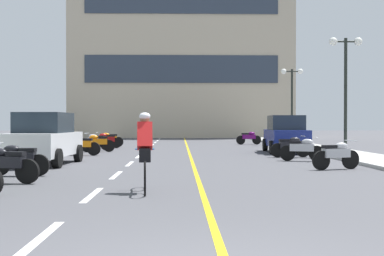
{
  "coord_description": "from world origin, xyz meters",
  "views": [
    {
      "loc": [
        -0.23,
        -4.65,
        1.47
      ],
      "look_at": [
        0.41,
        21.54,
        1.2
      ],
      "focal_mm": 48.94,
      "sensor_mm": 36.0,
      "label": 1
    }
  ],
  "objects_px": {
    "street_lamp_mid": "(346,68)",
    "motorcycle_7": "(81,145)",
    "motorcycle_3": "(18,159)",
    "street_lamp_far": "(292,88)",
    "motorcycle_2": "(6,164)",
    "parked_car_near": "(44,139)",
    "motorcycle_11": "(109,139)",
    "motorcycle_9": "(96,141)",
    "cyclist_rider": "(145,150)",
    "motorcycle_4": "(336,154)",
    "motorcycle_12": "(249,137)",
    "motorcycle_8": "(98,143)",
    "parked_car_mid": "(286,134)",
    "motorcycle_5": "(302,149)",
    "motorcycle_6": "(290,146)",
    "motorcycle_10": "(106,140)"
  },
  "relations": [
    {
      "from": "motorcycle_12",
      "to": "motorcycle_7",
      "type": "bearing_deg",
      "value": -128.3
    },
    {
      "from": "motorcycle_3",
      "to": "motorcycle_12",
      "type": "height_order",
      "value": "same"
    },
    {
      "from": "motorcycle_3",
      "to": "motorcycle_11",
      "type": "height_order",
      "value": "same"
    },
    {
      "from": "street_lamp_mid",
      "to": "motorcycle_7",
      "type": "height_order",
      "value": "street_lamp_mid"
    },
    {
      "from": "motorcycle_4",
      "to": "street_lamp_far",
      "type": "bearing_deg",
      "value": 82.1
    },
    {
      "from": "street_lamp_mid",
      "to": "motorcycle_11",
      "type": "xyz_separation_m",
      "value": [
        -11.5,
        8.97,
        -3.36
      ]
    },
    {
      "from": "motorcycle_2",
      "to": "motorcycle_12",
      "type": "distance_m",
      "value": 23.85
    },
    {
      "from": "motorcycle_5",
      "to": "motorcycle_8",
      "type": "xyz_separation_m",
      "value": [
        -8.77,
        6.4,
        0.0
      ]
    },
    {
      "from": "motorcycle_6",
      "to": "motorcycle_8",
      "type": "relative_size",
      "value": 1.01
    },
    {
      "from": "parked_car_near",
      "to": "motorcycle_11",
      "type": "xyz_separation_m",
      "value": [
        0.46,
        13.28,
        -0.44
      ]
    },
    {
      "from": "motorcycle_4",
      "to": "motorcycle_5",
      "type": "distance_m",
      "value": 3.55
    },
    {
      "from": "motorcycle_11",
      "to": "motorcycle_12",
      "type": "relative_size",
      "value": 0.99
    },
    {
      "from": "street_lamp_far",
      "to": "motorcycle_2",
      "type": "height_order",
      "value": "street_lamp_far"
    },
    {
      "from": "motorcycle_5",
      "to": "motorcycle_7",
      "type": "distance_m",
      "value": 9.77
    },
    {
      "from": "motorcycle_2",
      "to": "motorcycle_3",
      "type": "xyz_separation_m",
      "value": [
        -0.22,
        1.72,
        0.0
      ]
    },
    {
      "from": "motorcycle_5",
      "to": "cyclist_rider",
      "type": "relative_size",
      "value": 0.92
    },
    {
      "from": "motorcycle_11",
      "to": "motorcycle_12",
      "type": "height_order",
      "value": "same"
    },
    {
      "from": "motorcycle_3",
      "to": "motorcycle_11",
      "type": "bearing_deg",
      "value": 89.37
    },
    {
      "from": "motorcycle_2",
      "to": "street_lamp_far",
      "type": "bearing_deg",
      "value": 61.57
    },
    {
      "from": "parked_car_near",
      "to": "motorcycle_9",
      "type": "height_order",
      "value": "parked_car_near"
    },
    {
      "from": "street_lamp_mid",
      "to": "motorcycle_10",
      "type": "relative_size",
      "value": 3.08
    },
    {
      "from": "street_lamp_mid",
      "to": "motorcycle_12",
      "type": "distance_m",
      "value": 12.96
    },
    {
      "from": "parked_car_mid",
      "to": "motorcycle_8",
      "type": "height_order",
      "value": "parked_car_mid"
    },
    {
      "from": "motorcycle_5",
      "to": "motorcycle_6",
      "type": "xyz_separation_m",
      "value": [
        0.02,
        2.2,
        0.0
      ]
    },
    {
      "from": "motorcycle_2",
      "to": "motorcycle_9",
      "type": "bearing_deg",
      "value": 90.94
    },
    {
      "from": "motorcycle_12",
      "to": "motorcycle_3",
      "type": "bearing_deg",
      "value": -114.02
    },
    {
      "from": "motorcycle_3",
      "to": "street_lamp_far",
      "type": "bearing_deg",
      "value": 59.04
    },
    {
      "from": "motorcycle_6",
      "to": "motorcycle_9",
      "type": "bearing_deg",
      "value": 146.44
    },
    {
      "from": "motorcycle_2",
      "to": "motorcycle_11",
      "type": "bearing_deg",
      "value": 90.11
    },
    {
      "from": "motorcycle_7",
      "to": "motorcycle_9",
      "type": "relative_size",
      "value": 1.02
    },
    {
      "from": "parked_car_mid",
      "to": "motorcycle_9",
      "type": "relative_size",
      "value": 2.56
    },
    {
      "from": "street_lamp_mid",
      "to": "parked_car_near",
      "type": "relative_size",
      "value": 1.18
    },
    {
      "from": "street_lamp_mid",
      "to": "motorcycle_6",
      "type": "xyz_separation_m",
      "value": [
        -2.56,
        -0.67,
        -3.36
      ]
    },
    {
      "from": "motorcycle_6",
      "to": "street_lamp_mid",
      "type": "bearing_deg",
      "value": 14.63
    },
    {
      "from": "cyclist_rider",
      "to": "motorcycle_4",
      "type": "bearing_deg",
      "value": 42.41
    },
    {
      "from": "motorcycle_3",
      "to": "motorcycle_8",
      "type": "relative_size",
      "value": 1.01
    },
    {
      "from": "motorcycle_4",
      "to": "motorcycle_10",
      "type": "distance_m",
      "value": 16.4
    },
    {
      "from": "motorcycle_9",
      "to": "motorcycle_3",
      "type": "bearing_deg",
      "value": -89.89
    },
    {
      "from": "street_lamp_mid",
      "to": "street_lamp_far",
      "type": "relative_size",
      "value": 1.04
    },
    {
      "from": "street_lamp_mid",
      "to": "motorcycle_12",
      "type": "height_order",
      "value": "street_lamp_mid"
    },
    {
      "from": "motorcycle_4",
      "to": "motorcycle_12",
      "type": "distance_m",
      "value": 18.65
    },
    {
      "from": "parked_car_near",
      "to": "motorcycle_11",
      "type": "height_order",
      "value": "parked_car_near"
    },
    {
      "from": "motorcycle_12",
      "to": "cyclist_rider",
      "type": "xyz_separation_m",
      "value": [
        -5.4,
        -23.81,
        0.41
      ]
    },
    {
      "from": "motorcycle_7",
      "to": "motorcycle_9",
      "type": "height_order",
      "value": "same"
    },
    {
      "from": "motorcycle_8",
      "to": "cyclist_rider",
      "type": "bearing_deg",
      "value": -77.5
    },
    {
      "from": "street_lamp_mid",
      "to": "motorcycle_8",
      "type": "bearing_deg",
      "value": 162.68
    },
    {
      "from": "motorcycle_3",
      "to": "motorcycle_10",
      "type": "height_order",
      "value": "same"
    },
    {
      "from": "street_lamp_far",
      "to": "parked_car_near",
      "type": "relative_size",
      "value": 1.14
    },
    {
      "from": "motorcycle_9",
      "to": "motorcycle_10",
      "type": "bearing_deg",
      "value": 80.92
    },
    {
      "from": "motorcycle_11",
      "to": "motorcycle_12",
      "type": "xyz_separation_m",
      "value": [
        8.91,
        3.27,
        0.0
      ]
    }
  ]
}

